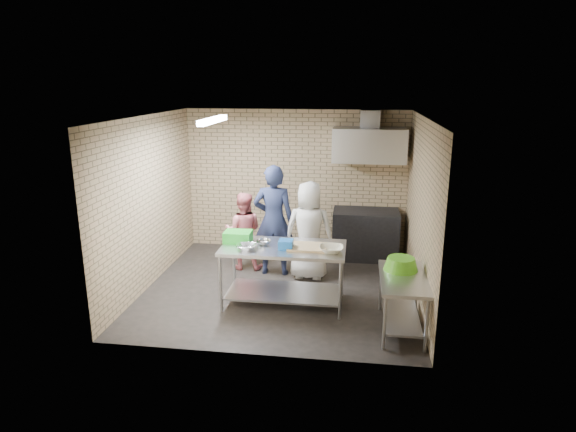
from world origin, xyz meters
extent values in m
plane|color=black|center=(0.00, 0.00, 0.00)|extent=(4.20, 4.20, 0.00)
plane|color=black|center=(0.00, 0.00, 2.70)|extent=(4.20, 4.20, 0.00)
cube|color=tan|center=(0.00, 2.00, 1.35)|extent=(4.20, 0.06, 2.70)
cube|color=tan|center=(0.00, -2.00, 1.35)|extent=(4.20, 0.06, 2.70)
cube|color=tan|center=(-2.10, 0.00, 1.35)|extent=(0.06, 4.00, 2.70)
cube|color=tan|center=(2.10, 0.00, 1.35)|extent=(0.06, 4.00, 2.70)
cube|color=#B8BAC0|center=(0.14, -0.53, 0.45)|extent=(1.79, 0.90, 0.90)
cube|color=silver|center=(1.80, -1.10, 0.38)|extent=(0.60, 1.20, 0.75)
cube|color=black|center=(1.35, 1.65, 0.45)|extent=(1.20, 0.70, 0.90)
cube|color=silver|center=(1.35, 1.70, 2.10)|extent=(1.30, 0.60, 0.60)
cube|color=#A5A8AD|center=(1.35, 1.85, 2.55)|extent=(0.35, 0.30, 0.30)
cube|color=#3F2B19|center=(1.65, 1.89, 1.92)|extent=(0.80, 0.20, 0.04)
cube|color=white|center=(-1.00, 0.00, 2.64)|extent=(0.10, 1.25, 0.08)
cube|color=green|center=(-0.56, -0.41, 0.97)|extent=(0.40, 0.30, 0.16)
cube|color=#1658AA|center=(0.19, -0.63, 0.96)|extent=(0.20, 0.20, 0.13)
cube|color=tan|center=(0.49, -0.55, 0.91)|extent=(0.55, 0.42, 0.03)
imported|color=silver|center=(-0.36, -0.73, 0.93)|extent=(0.29, 0.29, 0.07)
imported|color=#B0B2B7|center=(-0.16, -0.48, 0.93)|extent=(0.22, 0.22, 0.07)
imported|color=beige|center=(0.84, -0.68, 0.94)|extent=(0.36, 0.36, 0.08)
cylinder|color=green|center=(1.80, 1.89, 2.02)|extent=(0.06, 0.06, 0.15)
imported|color=black|center=(-0.20, 0.64, 0.94)|extent=(0.70, 0.48, 1.89)
imported|color=#E37880|center=(-0.77, 0.81, 0.68)|extent=(0.70, 0.56, 1.36)
imported|color=silver|center=(0.41, 0.53, 0.82)|extent=(0.82, 0.55, 1.65)
camera|label=1|loc=(1.14, -7.24, 3.22)|focal=30.92mm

